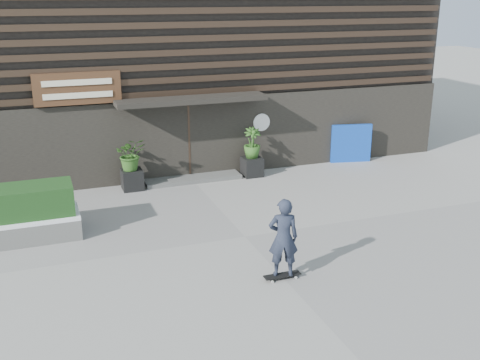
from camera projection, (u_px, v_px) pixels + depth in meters
name	position (u px, v px, depth m)	size (l,w,h in m)	color
ground	(245.00, 237.00, 13.65)	(80.00, 80.00, 0.00)	gray
entrance_step	(193.00, 178.00, 17.73)	(3.00, 0.80, 0.12)	#4C4C49
planter_pot_left	(132.00, 180.00, 16.86)	(0.60, 0.60, 0.60)	black
bamboo_left	(131.00, 154.00, 16.61)	(0.86, 0.75, 0.96)	#2D591E
planter_pot_right	(252.00, 167.00, 18.10)	(0.60, 0.60, 0.60)	black
bamboo_right	(252.00, 143.00, 17.86)	(0.54, 0.54, 0.96)	#2D591E
raised_bed	(3.00, 231.00, 13.34)	(3.50, 1.20, 0.50)	#52524F
snow_layer	(1.00, 220.00, 13.25)	(3.50, 1.20, 0.08)	white
blue_tarp	(351.00, 143.00, 19.49)	(1.39, 0.12, 1.31)	#0C38A5
building	(151.00, 37.00, 21.28)	(18.00, 11.00, 8.00)	black
skateboarder	(283.00, 238.00, 11.37)	(0.78, 0.55, 1.74)	black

